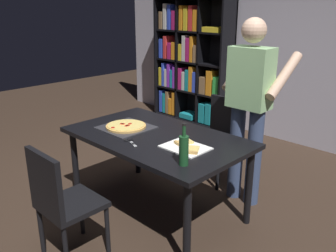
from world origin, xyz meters
TOP-DOWN VIEW (x-y plane):
  - ground_plane at (0.00, 0.00)m, footprint 12.00×12.00m
  - back_wall at (0.00, 2.60)m, footprint 6.40×0.10m
  - dining_table at (0.00, 0.00)m, footprint 1.62×0.97m
  - chair_near_camera at (-0.00, -0.97)m, footprint 0.42×0.42m
  - chair_far_side at (0.00, 0.97)m, footprint 0.42×0.42m
  - bookshelf at (-1.64, 2.37)m, footprint 1.40×0.35m
  - person_serving_pizza at (0.47, 0.75)m, footprint 0.55×0.54m
  - pepperoni_pizza_on_tray at (-0.34, -0.06)m, footprint 0.44×0.44m
  - pizza_slices_on_towel at (0.39, -0.04)m, footprint 0.36×0.28m
  - wine_bottle at (0.59, -0.29)m, footprint 0.07×0.07m
  - kitchen_scissors at (-0.04, -0.27)m, footprint 0.20×0.12m

SIDE VIEW (x-z plane):
  - ground_plane at x=0.00m, z-range 0.00..0.00m
  - chair_near_camera at x=0.00m, z-range 0.06..0.96m
  - chair_far_side at x=0.00m, z-range 0.06..0.96m
  - dining_table at x=0.00m, z-range 0.30..1.05m
  - kitchen_scissors at x=-0.04m, z-range 0.75..0.76m
  - pizza_slices_on_towel at x=0.39m, z-range 0.74..0.78m
  - pepperoni_pizza_on_tray at x=-0.34m, z-range 0.75..0.78m
  - wine_bottle at x=0.59m, z-range 0.71..1.03m
  - bookshelf at x=-1.64m, z-range -0.04..1.91m
  - person_serving_pizza at x=0.47m, z-range 0.12..1.87m
  - back_wall at x=0.00m, z-range 0.00..2.80m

